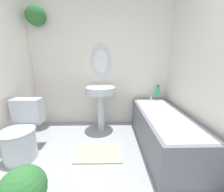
{
  "coord_description": "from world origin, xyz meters",
  "views": [
    {
      "loc": [
        0.16,
        -0.36,
        1.31
      ],
      "look_at": [
        0.2,
        1.48,
        0.83
      ],
      "focal_mm": 22.0,
      "sensor_mm": 36.0,
      "label": 1
    }
  ],
  "objects_px": {
    "shampoo_bottle": "(158,91)",
    "pedestal_sink": "(101,96)",
    "bathtub": "(163,129)",
    "toilet": "(22,134)"
  },
  "relations": [
    {
      "from": "pedestal_sink",
      "to": "shampoo_bottle",
      "type": "distance_m",
      "value": 1.13
    },
    {
      "from": "toilet",
      "to": "pedestal_sink",
      "type": "relative_size",
      "value": 0.82
    },
    {
      "from": "toilet",
      "to": "shampoo_bottle",
      "type": "relative_size",
      "value": 3.49
    },
    {
      "from": "pedestal_sink",
      "to": "bathtub",
      "type": "xyz_separation_m",
      "value": [
        0.98,
        -0.55,
        -0.38
      ]
    },
    {
      "from": "shampoo_bottle",
      "to": "toilet",
      "type": "bearing_deg",
      "value": -157.55
    },
    {
      "from": "toilet",
      "to": "bathtub",
      "type": "distance_m",
      "value": 2.04
    },
    {
      "from": "toilet",
      "to": "bathtub",
      "type": "relative_size",
      "value": 0.47
    },
    {
      "from": "pedestal_sink",
      "to": "shampoo_bottle",
      "type": "xyz_separation_m",
      "value": [
        1.11,
        0.18,
        0.05
      ]
    },
    {
      "from": "bathtub",
      "to": "shampoo_bottle",
      "type": "height_order",
      "value": "shampoo_bottle"
    },
    {
      "from": "shampoo_bottle",
      "to": "pedestal_sink",
      "type": "bearing_deg",
      "value": -170.7
    }
  ]
}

